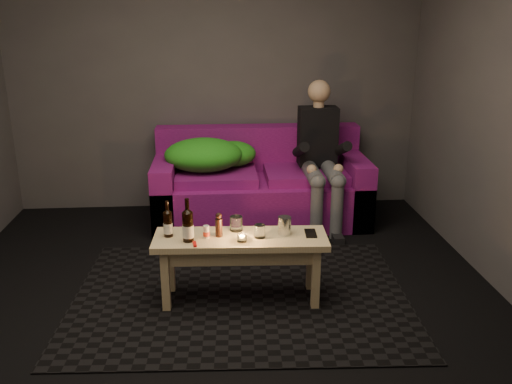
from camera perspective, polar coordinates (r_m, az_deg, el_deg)
floor at (r=3.67m, az=-3.73°, el=-13.08°), size 4.50×4.50×0.00m
room at (r=3.61m, az=-4.37°, el=14.06°), size 4.50×4.50×4.50m
rug at (r=3.91m, az=-1.61°, el=-10.80°), size 2.41×1.80×0.01m
sofa at (r=5.22m, az=0.44°, el=0.47°), size 1.99×0.90×0.86m
green_blanket at (r=5.10m, az=-5.04°, el=3.90°), size 0.88×0.60×0.30m
person at (r=5.03m, az=6.79°, el=4.15°), size 0.36×0.83×1.33m
coffee_table at (r=3.69m, az=-1.63°, el=-5.91°), size 1.18×0.42×0.48m
beer_bottle_a at (r=3.67m, az=-9.26°, el=-3.28°), size 0.06×0.06×0.25m
beer_bottle_b at (r=3.57m, az=-7.18°, el=-3.53°), size 0.07×0.07×0.30m
salt_shaker at (r=3.63m, az=-5.25°, el=-4.20°), size 0.05×0.05×0.09m
pepper_mill at (r=3.64m, az=-3.93°, el=-3.75°), size 0.06×0.06×0.13m
tumbler_back at (r=3.74m, az=-2.10°, el=-3.33°), size 0.09×0.09×0.10m
tealight at (r=3.57m, az=-1.50°, el=-4.86°), size 0.06×0.06×0.05m
tumbler_front at (r=3.62m, az=0.40°, el=-4.16°), size 0.09×0.09×0.09m
steel_cup at (r=3.68m, az=3.01°, el=-3.55°), size 0.11×0.11×0.12m
smartphone at (r=3.71m, az=5.76°, el=-4.34°), size 0.08×0.16×0.01m
red_lighter at (r=3.54m, az=-6.47°, el=-5.47°), size 0.03×0.08×0.01m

